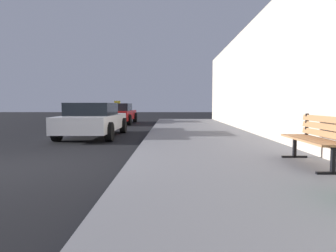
# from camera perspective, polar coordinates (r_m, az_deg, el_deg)

# --- Properties ---
(ground_plane) EXTENTS (80.00, 80.00, 0.00)m
(ground_plane) POSITION_cam_1_polar(r_m,az_deg,el_deg) (6.40, -25.80, -7.25)
(ground_plane) COLOR black
(sidewalk) EXTENTS (4.00, 32.00, 0.15)m
(sidewalk) POSITION_cam_1_polar(r_m,az_deg,el_deg) (5.86, 12.26, -7.20)
(sidewalk) COLOR slate
(sidewalk) RESTS_ON ground_plane
(bench) EXTENTS (0.51, 1.67, 0.89)m
(bench) POSITION_cam_1_polar(r_m,az_deg,el_deg) (5.86, 26.60, -1.75)
(bench) COLOR #9E6B42
(bench) RESTS_ON sidewalk
(car_white) EXTENTS (1.95, 4.53, 1.27)m
(car_white) POSITION_cam_1_polar(r_m,az_deg,el_deg) (11.48, -14.01, 1.19)
(car_white) COLOR white
(car_white) RESTS_ON ground_plane
(car_red) EXTENTS (2.01, 4.58, 1.43)m
(car_red) POSITION_cam_1_polar(r_m,az_deg,el_deg) (18.95, -9.55, 2.40)
(car_red) COLOR red
(car_red) RESTS_ON ground_plane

